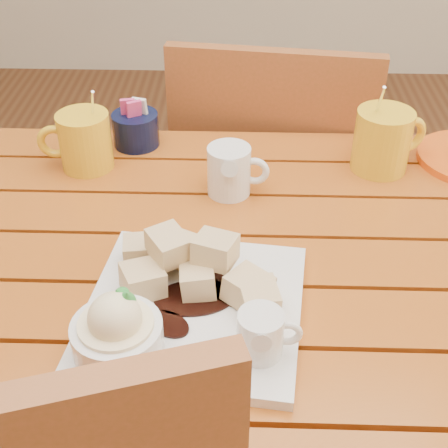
{
  "coord_description": "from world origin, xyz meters",
  "views": [
    {
      "loc": [
        0.05,
        -0.71,
        1.34
      ],
      "look_at": [
        0.02,
        -0.01,
        0.82
      ],
      "focal_mm": 50.0,
      "sensor_mm": 36.0,
      "label": 1
    }
  ],
  "objects_px": {
    "table": "(210,311)",
    "coffee_mug_right": "(384,139)",
    "chair_far": "(271,193)",
    "dessert_plate": "(177,306)",
    "coffee_mug_left": "(83,140)"
  },
  "relations": [
    {
      "from": "coffee_mug_right",
      "to": "chair_far",
      "type": "distance_m",
      "value": 0.45
    },
    {
      "from": "dessert_plate",
      "to": "coffee_mug_right",
      "type": "bearing_deg",
      "value": 50.89
    },
    {
      "from": "coffee_mug_right",
      "to": "coffee_mug_left",
      "type": "bearing_deg",
      "value": 156.91
    },
    {
      "from": "dessert_plate",
      "to": "chair_far",
      "type": "xyz_separation_m",
      "value": [
        0.15,
        0.68,
        -0.28
      ]
    },
    {
      "from": "dessert_plate",
      "to": "coffee_mug_left",
      "type": "relative_size",
      "value": 2.01
    },
    {
      "from": "table",
      "to": "chair_far",
      "type": "distance_m",
      "value": 0.58
    },
    {
      "from": "table",
      "to": "coffee_mug_left",
      "type": "xyz_separation_m",
      "value": [
        -0.24,
        0.26,
        0.16
      ]
    },
    {
      "from": "coffee_mug_left",
      "to": "table",
      "type": "bearing_deg",
      "value": -52.07
    },
    {
      "from": "chair_far",
      "to": "coffee_mug_right",
      "type": "bearing_deg",
      "value": 129.66
    },
    {
      "from": "table",
      "to": "coffee_mug_right",
      "type": "height_order",
      "value": "coffee_mug_right"
    },
    {
      "from": "table",
      "to": "dessert_plate",
      "type": "relative_size",
      "value": 3.87
    },
    {
      "from": "table",
      "to": "chair_far",
      "type": "height_order",
      "value": "chair_far"
    },
    {
      "from": "chair_far",
      "to": "dessert_plate",
      "type": "bearing_deg",
      "value": 84.76
    },
    {
      "from": "dessert_plate",
      "to": "chair_far",
      "type": "relative_size",
      "value": 0.34
    },
    {
      "from": "coffee_mug_right",
      "to": "chair_far",
      "type": "relative_size",
      "value": 0.18
    }
  ]
}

